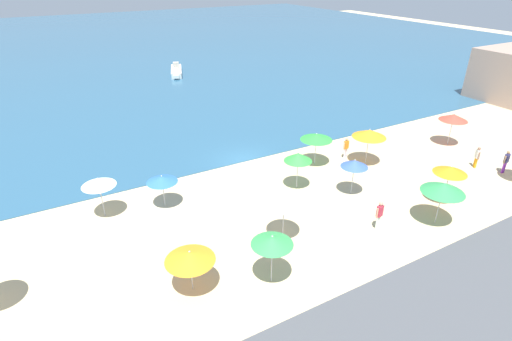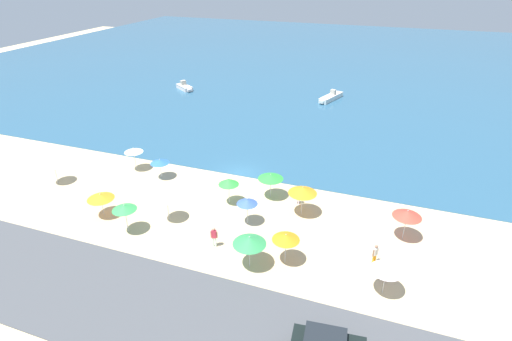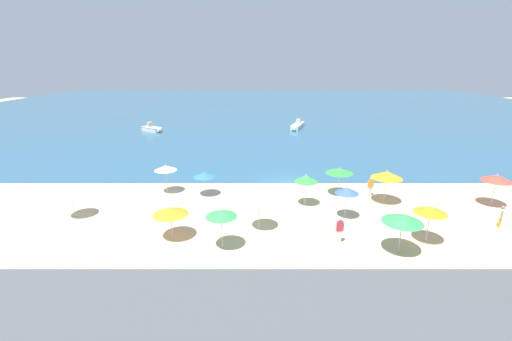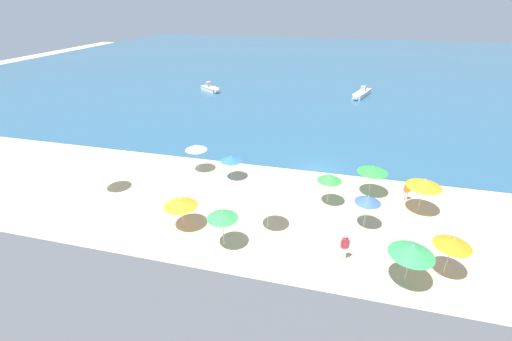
% 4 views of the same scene
% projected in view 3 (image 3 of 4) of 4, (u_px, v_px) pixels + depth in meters
% --- Properties ---
extents(ground_plane, '(160.00, 160.00, 0.00)m').
position_uv_depth(ground_plane, '(284.00, 183.00, 32.10)').
color(ground_plane, '#CFB88B').
extents(sea, '(150.00, 110.00, 0.05)m').
position_uv_depth(sea, '(266.00, 108.00, 84.48)').
color(sea, '#2B5876').
rests_on(sea, ground_plane).
extents(coastal_road, '(80.00, 8.00, 0.06)m').
position_uv_depth(coastal_road, '(318.00, 322.00, 14.95)').
color(coastal_road, '#4A4C50').
rests_on(coastal_road, ground_plane).
extents(beach_umbrella_0, '(2.41, 2.41, 2.72)m').
position_uv_depth(beach_umbrella_0, '(386.00, 175.00, 27.06)').
color(beach_umbrella_0, '#B2B2B7').
rests_on(beach_umbrella_0, ground_plane).
extents(beach_umbrella_1, '(1.70, 1.70, 2.43)m').
position_uv_depth(beach_umbrella_1, '(346.00, 190.00, 24.43)').
color(beach_umbrella_1, '#B2B2B7').
rests_on(beach_umbrella_1, ground_plane).
extents(beach_umbrella_2, '(2.18, 2.18, 2.64)m').
position_uv_depth(beach_umbrella_2, '(495.00, 178.00, 26.48)').
color(beach_umbrella_2, '#B2B2B7').
rests_on(beach_umbrella_2, ground_plane).
extents(beach_umbrella_3, '(1.96, 1.96, 2.46)m').
position_uv_depth(beach_umbrella_3, '(69.00, 190.00, 24.45)').
color(beach_umbrella_3, '#B2B2B7').
rests_on(beach_umbrella_3, ground_plane).
extents(beach_umbrella_4, '(1.87, 1.87, 2.59)m').
position_uv_depth(beach_umbrella_4, '(258.00, 198.00, 22.66)').
color(beach_umbrella_4, '#B2B2B7').
rests_on(beach_umbrella_4, ground_plane).
extents(beach_umbrella_5, '(2.29, 2.29, 2.43)m').
position_uv_depth(beach_umbrella_5, '(338.00, 171.00, 28.77)').
color(beach_umbrella_5, '#B2B2B7').
rests_on(beach_umbrella_5, ground_plane).
extents(beach_umbrella_6, '(2.35, 2.35, 2.62)m').
position_uv_depth(beach_umbrella_6, '(402.00, 218.00, 19.79)').
color(beach_umbrella_6, '#B2B2B7').
rests_on(beach_umbrella_6, ground_plane).
extents(beach_umbrella_8, '(1.90, 1.90, 2.58)m').
position_uv_depth(beach_umbrella_8, '(220.00, 214.00, 20.25)').
color(beach_umbrella_8, '#B2B2B7').
rests_on(beach_umbrella_8, ground_plane).
extents(beach_umbrella_9, '(1.81, 1.81, 2.57)m').
position_uv_depth(beach_umbrella_9, '(305.00, 178.00, 26.61)').
color(beach_umbrella_9, '#B2B2B7').
rests_on(beach_umbrella_9, ground_plane).
extents(beach_umbrella_10, '(1.90, 1.90, 2.52)m').
position_uv_depth(beach_umbrella_10, '(164.00, 168.00, 29.16)').
color(beach_umbrella_10, '#B2B2B7').
rests_on(beach_umbrella_10, ground_plane).
extents(beach_umbrella_11, '(1.84, 1.84, 2.09)m').
position_uv_depth(beach_umbrella_11, '(203.00, 175.00, 28.68)').
color(beach_umbrella_11, '#B2B2B7').
rests_on(beach_umbrella_11, ground_plane).
extents(beach_umbrella_12, '(2.22, 2.22, 2.17)m').
position_uv_depth(beach_umbrella_12, '(169.00, 211.00, 21.60)').
color(beach_umbrella_12, '#B2B2B7').
rests_on(beach_umbrella_12, ground_plane).
extents(beach_umbrella_13, '(1.96, 1.96, 2.51)m').
position_uv_depth(beach_umbrella_13, '(429.00, 210.00, 21.01)').
color(beach_umbrella_13, '#B2B2B7').
rests_on(beach_umbrella_13, ground_plane).
extents(bather_0, '(0.38, 0.49, 1.60)m').
position_uv_depth(bather_0, '(500.00, 215.00, 23.40)').
color(bather_0, orange).
rests_on(bather_0, ground_plane).
extents(bather_1, '(0.56, 0.28, 1.62)m').
position_uv_depth(bather_1, '(369.00, 185.00, 28.91)').
color(bather_1, silver).
rests_on(bather_1, ground_plane).
extents(bather_3, '(0.56, 0.29, 1.73)m').
position_uv_depth(bather_3, '(338.00, 229.00, 21.31)').
color(bather_3, white).
rests_on(bather_3, ground_plane).
extents(skiff_nearshore, '(3.85, 3.20, 1.45)m').
position_uv_depth(skiff_nearshore, '(151.00, 129.00, 55.67)').
color(skiff_nearshore, silver).
rests_on(skiff_nearshore, sea).
extents(skiff_offshore, '(3.03, 5.85, 1.47)m').
position_uv_depth(skiff_offshore, '(296.00, 126.00, 58.35)').
color(skiff_offshore, silver).
rests_on(skiff_offshore, sea).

